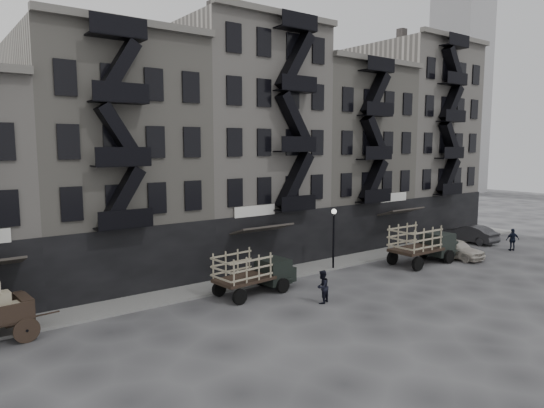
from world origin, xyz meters
TOP-DOWN VIEW (x-y plane):
  - ground at (0.00, 0.00)m, footprint 140.00×140.00m
  - sidewalk at (0.00, 3.75)m, footprint 55.00×2.50m
  - building_midwest at (-10.00, 9.83)m, footprint 10.00×11.35m
  - building_center at (-0.00, 9.82)m, footprint 10.00×11.35m
  - building_mideast at (10.00, 9.83)m, footprint 10.00×11.35m
  - building_east at (20.00, 9.82)m, footprint 10.00×11.35m
  - lamp_post at (3.00, 2.60)m, footprint 0.36×0.36m
  - distant_tower at (60.00, 30.00)m, footprint 8.00×8.00m
  - stake_truck_west at (-4.51, 1.38)m, footprint 5.26×2.49m
  - stake_truck_east at (9.51, -0.00)m, footprint 5.85×2.48m
  - car_east at (13.00, -0.40)m, footprint 1.93×4.47m
  - car_far at (19.50, 2.27)m, footprint 1.93×4.79m
  - pedestrian_mid at (-2.44, -2.20)m, footprint 1.08×0.97m
  - policeman at (19.09, -1.69)m, footprint 1.14×0.96m

SIDE VIEW (x-z plane):
  - ground at x=0.00m, z-range 0.00..0.00m
  - sidewalk at x=0.00m, z-range 0.00..0.15m
  - car_east at x=13.00m, z-range 0.00..1.50m
  - car_far at x=19.50m, z-range 0.00..1.55m
  - policeman at x=19.09m, z-range 0.00..1.83m
  - pedestrian_mid at x=-2.44m, z-range 0.00..1.84m
  - stake_truck_west at x=-4.51m, z-range 0.18..2.75m
  - stake_truck_east at x=9.51m, z-range 0.21..3.13m
  - lamp_post at x=3.00m, z-range 0.64..4.92m
  - building_midwest at x=-10.00m, z-range -0.60..15.60m
  - building_mideast at x=10.00m, z-range -0.60..15.60m
  - building_center at x=0.00m, z-range -0.60..17.60m
  - building_east at x=20.00m, z-range -0.60..18.60m
  - distant_tower at x=60.00m, z-range 0.76..66.76m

